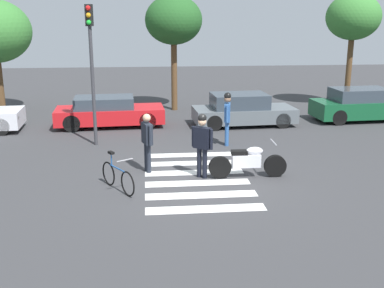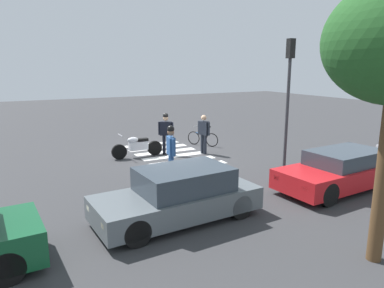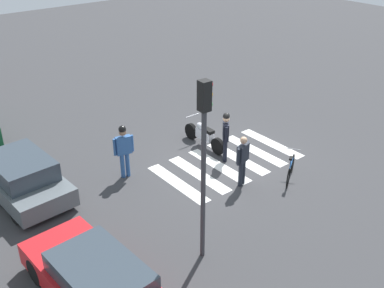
{
  "view_description": "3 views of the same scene",
  "coord_description": "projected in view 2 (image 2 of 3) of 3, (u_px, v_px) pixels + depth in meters",
  "views": [
    {
      "loc": [
        -1.32,
        -12.5,
        4.42
      ],
      "look_at": [
        -0.02,
        0.97,
        0.72
      ],
      "focal_mm": 44.08,
      "sensor_mm": 36.0,
      "label": 1
    },
    {
      "loc": [
        6.26,
        14.02,
        3.81
      ],
      "look_at": [
        -0.24,
        1.65,
        0.74
      ],
      "focal_mm": 33.38,
      "sensor_mm": 36.0,
      "label": 2
    },
    {
      "loc": [
        -10.17,
        9.84,
        8.08
      ],
      "look_at": [
        0.82,
        0.98,
        0.7
      ],
      "focal_mm": 42.88,
      "sensor_mm": 36.0,
      "label": 3
    }
  ],
  "objects": [
    {
      "name": "traffic_light_pole",
      "position": [
        288.0,
        84.0,
        13.23
      ],
      "size": [
        0.25,
        0.34,
        4.78
      ],
      "color": "#38383D",
      "rests_on": "ground_plane"
    },
    {
      "name": "car_grey_coupe",
      "position": [
        179.0,
        195.0,
        8.95
      ],
      "size": [
        4.25,
        2.0,
        1.32
      ],
      "color": "black",
      "rests_on": "ground_plane"
    },
    {
      "name": "car_red_convertible",
      "position": [
        341.0,
        170.0,
        11.19
      ],
      "size": [
        4.46,
        1.97,
        1.23
      ],
      "color": "black",
      "rests_on": "ground_plane"
    },
    {
      "name": "leaning_bicycle",
      "position": [
        203.0,
        138.0,
        17.36
      ],
      "size": [
        0.92,
        1.43,
        0.99
      ],
      "color": "black",
      "rests_on": "ground_plane"
    },
    {
      "name": "ground_plane",
      "position": [
        170.0,
        154.0,
        15.78
      ],
      "size": [
        60.0,
        60.0,
        0.0
      ],
      "primitive_type": "plane",
      "color": "#38383A"
    },
    {
      "name": "police_motorcycle",
      "position": [
        137.0,
        147.0,
        15.12
      ],
      "size": [
        2.21,
        0.62,
        1.03
      ],
      "color": "black",
      "rests_on": "ground_plane"
    },
    {
      "name": "officer_by_motorcycle",
      "position": [
        166.0,
        130.0,
        15.47
      ],
      "size": [
        0.54,
        0.48,
        1.84
      ],
      "color": "black",
      "rests_on": "ground_plane"
    },
    {
      "name": "crosswalk_stripes",
      "position": [
        170.0,
        154.0,
        15.78
      ],
      "size": [
        2.86,
        4.95,
        0.01
      ],
      "color": "silver",
      "rests_on": "ground_plane"
    },
    {
      "name": "pedestrian_bystander",
      "position": [
        171.0,
        148.0,
        12.01
      ],
      "size": [
        0.29,
        0.69,
        1.87
      ],
      "color": "#2D5999",
      "rests_on": "ground_plane"
    },
    {
      "name": "officer_on_foot",
      "position": [
        204.0,
        132.0,
        15.6
      ],
      "size": [
        0.34,
        0.66,
        1.72
      ],
      "color": "#1E232D",
      "rests_on": "ground_plane"
    }
  ]
}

